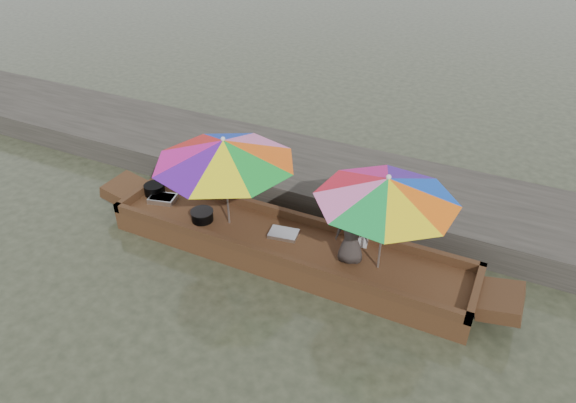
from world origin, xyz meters
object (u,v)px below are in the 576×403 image
at_px(tray_scallop, 284,234).
at_px(umbrella_bow, 226,182).
at_px(boat_hull, 285,248).
at_px(umbrella_stern, 383,224).
at_px(charcoal_grill, 202,216).
at_px(vendor, 352,233).
at_px(cooking_pot, 155,189).
at_px(supply_bag, 359,236).
at_px(tray_crayfish, 163,199).

bearing_deg(tray_scallop, umbrella_bow, -174.97).
bearing_deg(boat_hull, umbrella_stern, 0.00).
distance_m(boat_hull, umbrella_stern, 1.79).
relative_size(charcoal_grill, vendor, 0.36).
xyz_separation_m(cooking_pot, supply_bag, (3.76, 0.26, 0.03)).
bearing_deg(umbrella_bow, tray_scallop, 5.03).
xyz_separation_m(boat_hull, umbrella_bow, (-1.03, 0.00, 0.95)).
bearing_deg(supply_bag, boat_hull, -158.14).
xyz_separation_m(cooking_pot, vendor, (3.78, -0.21, 0.40)).
distance_m(cooking_pot, charcoal_grill, 1.27).
distance_m(vendor, umbrella_stern, 0.51).
height_order(boat_hull, cooking_pot, cooking_pot).
xyz_separation_m(supply_bag, vendor, (0.03, -0.46, 0.37)).
bearing_deg(boat_hull, supply_bag, 21.86).
xyz_separation_m(charcoal_grill, supply_bag, (2.53, 0.56, 0.05)).
bearing_deg(umbrella_stern, cooking_pot, 177.68).
relative_size(cooking_pot, tray_crayfish, 0.80).
bearing_deg(cooking_pot, vendor, -3.14).
bearing_deg(umbrella_stern, tray_scallop, 176.95).
bearing_deg(tray_crayfish, charcoal_grill, -10.87).
height_order(boat_hull, supply_bag, supply_bag).
xyz_separation_m(boat_hull, umbrella_stern, (1.51, 0.00, 0.95)).
bearing_deg(boat_hull, vendor, -1.95).
bearing_deg(supply_bag, charcoal_grill, -167.40).
bearing_deg(umbrella_bow, umbrella_stern, 0.00).
distance_m(boat_hull, cooking_pot, 2.71).
height_order(boat_hull, vendor, vendor).
height_order(supply_bag, umbrella_stern, umbrella_stern).
relative_size(vendor, umbrella_stern, 0.50).
bearing_deg(tray_crayfish, umbrella_stern, -0.69).
bearing_deg(boat_hull, cooking_pot, 176.38).
xyz_separation_m(boat_hull, vendor, (1.09, -0.04, 0.67)).
height_order(boat_hull, umbrella_bow, umbrella_bow).
bearing_deg(tray_crayfish, tray_scallop, 0.90).
bearing_deg(umbrella_bow, cooking_pot, 174.15).
distance_m(tray_crayfish, umbrella_bow, 1.57).
bearing_deg(vendor, charcoal_grill, -12.45).
bearing_deg(tray_scallop, tray_crayfish, -179.10).
relative_size(tray_scallop, umbrella_stern, 0.23).
bearing_deg(boat_hull, charcoal_grill, -174.64).
xyz_separation_m(tray_crayfish, tray_scallop, (2.35, 0.04, -0.01)).
xyz_separation_m(boat_hull, tray_scallop, (-0.07, 0.08, 0.21)).
bearing_deg(charcoal_grill, umbrella_bow, 17.58).
bearing_deg(vendor, supply_bag, -101.62).
relative_size(cooking_pot, tray_scallop, 0.80).
bearing_deg(cooking_pot, umbrella_stern, -2.32).
height_order(tray_crayfish, tray_scallop, tray_crayfish).
height_order(cooking_pot, supply_bag, supply_bag).
distance_m(supply_bag, umbrella_stern, 0.89).
bearing_deg(supply_bag, umbrella_stern, -43.62).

